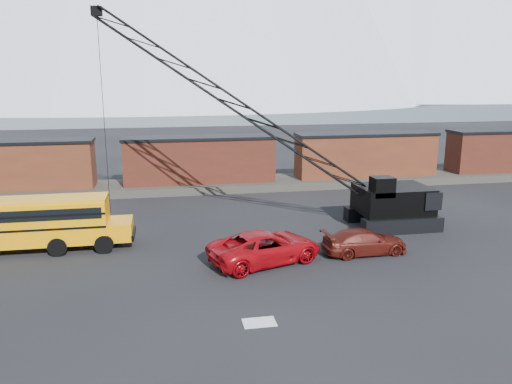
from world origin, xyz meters
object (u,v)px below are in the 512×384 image
Objects in this scene: crawler_crane at (243,109)px; red_pickup at (266,247)px; maroon_suv at (364,242)px; school_bus at (26,222)px.

red_pickup is at bearing -88.98° from crawler_crane.
red_pickup is 1.28× the size of maroon_suv.
red_pickup is at bearing 90.42° from maroon_suv.
school_bus is 1.81× the size of red_pickup.
red_pickup is 10.07m from crawler_crane.
crawler_crane is at bearing 39.44° from maroon_suv.
red_pickup is 6.01m from maroon_suv.
school_bus is at bearing -168.42° from crawler_crane.
maroon_suv is at bearing -11.60° from school_bus.
crawler_crane reaches higher than school_bus.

